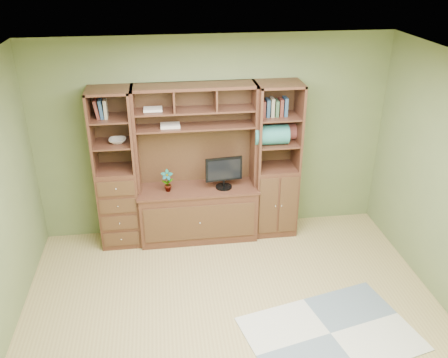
{
  "coord_description": "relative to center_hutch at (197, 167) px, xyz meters",
  "views": [
    {
      "loc": [
        -0.64,
        -3.65,
        3.5
      ],
      "look_at": [
        0.03,
        1.2,
        1.1
      ],
      "focal_mm": 38.0,
      "sensor_mm": 36.0,
      "label": 1
    }
  ],
  "objects": [
    {
      "name": "center_hutch",
      "position": [
        0.0,
        0.0,
        0.0
      ],
      "size": [
        1.54,
        0.53,
        2.05
      ],
      "primitive_type": "cube",
      "color": "#4B281A",
      "rests_on": "ground"
    },
    {
      "name": "monitor",
      "position": [
        0.33,
        -0.03,
        -0.01
      ],
      "size": [
        0.49,
        0.26,
        0.58
      ],
      "primitive_type": "cube",
      "rotation": [
        0.0,
        0.0,
        0.1
      ],
      "color": "black",
      "rests_on": "center_hutch"
    },
    {
      "name": "magazines",
      "position": [
        -0.3,
        0.09,
        0.53
      ],
      "size": [
        0.23,
        0.17,
        0.04
      ],
      "primitive_type": "cube",
      "color": "beige",
      "rests_on": "center_hutch"
    },
    {
      "name": "bowl",
      "position": [
        -0.94,
        0.04,
        0.39
      ],
      "size": [
        0.21,
        0.21,
        0.05
      ],
      "primitive_type": "imported",
      "color": "beige",
      "rests_on": "left_tower"
    },
    {
      "name": "orchid",
      "position": [
        -0.38,
        -0.03,
        -0.15
      ],
      "size": [
        0.15,
        0.1,
        0.29
      ],
      "primitive_type": "imported",
      "color": "#B25D3C",
      "rests_on": "center_hutch"
    },
    {
      "name": "room",
      "position": [
        0.24,
        -1.73,
        0.28
      ],
      "size": [
        4.6,
        4.1,
        2.64
      ],
      "color": "tan",
      "rests_on": "ground"
    },
    {
      "name": "left_tower",
      "position": [
        -1.0,
        0.04,
        0.0
      ],
      "size": [
        0.5,
        0.45,
        2.05
      ],
      "primitive_type": "cube",
      "color": "#4B281A",
      "rests_on": "ground"
    },
    {
      "name": "blanket_teal",
      "position": [
        0.93,
        -0.01,
        0.39
      ],
      "size": [
        0.42,
        0.25,
        0.25
      ],
      "primitive_type": "cube",
      "color": "#2E7A72",
      "rests_on": "right_tower"
    },
    {
      "name": "blanket_red",
      "position": [
        1.13,
        0.12,
        0.37
      ],
      "size": [
        0.37,
        0.21,
        0.21
      ],
      "primitive_type": "cube",
      "color": "brown",
      "rests_on": "right_tower"
    },
    {
      "name": "right_tower",
      "position": [
        1.02,
        0.04,
        0.0
      ],
      "size": [
        0.55,
        0.45,
        2.05
      ],
      "primitive_type": "cube",
      "color": "#4B281A",
      "rests_on": "ground"
    },
    {
      "name": "rug",
      "position": [
        1.15,
        -1.98,
        -1.02
      ],
      "size": [
        1.85,
        1.44,
        0.01
      ],
      "primitive_type": "cube",
      "rotation": [
        0.0,
        0.0,
        0.23
      ],
      "color": "#9BA0A0",
      "rests_on": "ground"
    }
  ]
}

